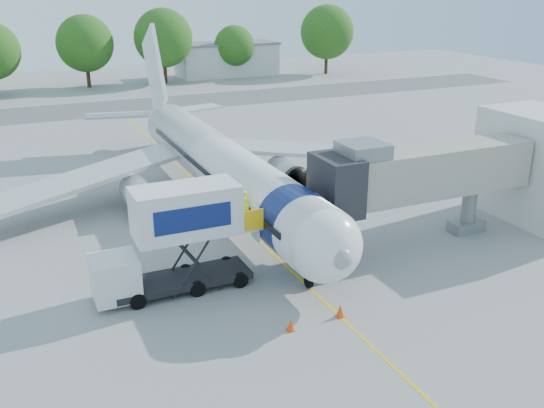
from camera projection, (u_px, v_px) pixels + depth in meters
name	position (u px, v px, depth m)	size (l,w,h in m)	color
ground	(241.00, 224.00, 39.38)	(160.00, 160.00, 0.00)	#9A9A97
guidance_line	(241.00, 224.00, 39.38)	(0.15, 70.00, 0.01)	yellow
taxiway_strip	(117.00, 108.00, 75.27)	(120.00, 10.00, 0.01)	#59595B
aircraft	(218.00, 164.00, 41.88)	(34.17, 37.73, 11.35)	silver
jet_bridge	(413.00, 175.00, 34.97)	(13.90, 3.20, 6.60)	#A49D8C
terminal_stub	(544.00, 167.00, 39.32)	(5.00, 8.00, 7.00)	beige
catering_hiloader	(174.00, 241.00, 30.01)	(8.50, 2.44, 5.50)	black
ground_tug	(455.00, 317.00, 27.04)	(3.78, 2.32, 1.42)	silver
safety_cone_a	(340.00, 311.00, 28.42)	(0.41, 0.41, 0.65)	#F2400C
safety_cone_b	(291.00, 325.00, 27.29)	(0.38, 0.38, 0.60)	#F2400C
outbuilding_right	(227.00, 59.00, 99.93)	(16.40, 7.40, 5.30)	beige
tree_d	(85.00, 44.00, 87.26)	(8.14, 8.14, 10.38)	#382314
tree_e	(163.00, 38.00, 90.62)	(8.72, 8.72, 11.11)	#382314
tree_f	(234.00, 46.00, 97.07)	(6.45, 6.45, 8.22)	#382314
tree_g	(327.00, 32.00, 100.12)	(8.79, 8.79, 11.21)	#382314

